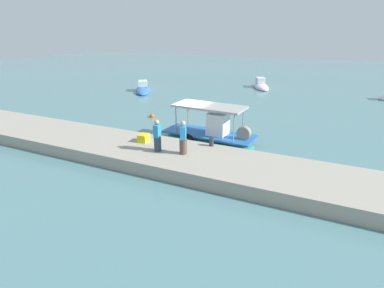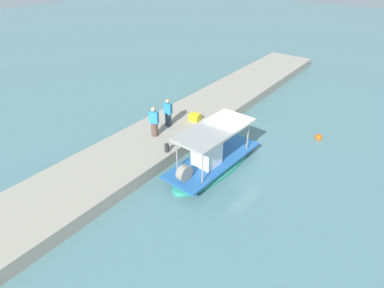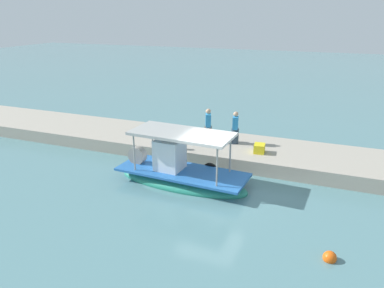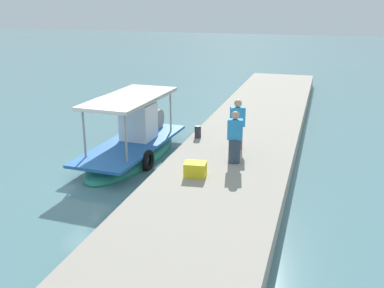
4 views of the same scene
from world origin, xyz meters
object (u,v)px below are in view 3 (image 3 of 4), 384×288
Objects in this scene: fisherman_near_bollard at (208,127)px; cargo_crate at (259,148)px; main_fishing_boat at (180,174)px; mooring_bollard at (180,145)px; marker_buoy at (330,258)px; fisherman_by_crate at (235,129)px.

fisherman_near_bollard is 2.96m from cargo_crate.
mooring_bollard is (0.93, -2.19, 0.47)m from main_fishing_boat.
marker_buoy is at bearing 142.59° from mooring_bollard.
cargo_crate is (-3.69, -0.96, -0.01)m from mooring_bollard.
mooring_bollard is 0.71× the size of cargo_crate.
fisherman_by_crate is 2.94m from mooring_bollard.
cargo_crate is 1.50× the size of marker_buoy.
cargo_crate is at bearing -131.19° from main_fishing_boat.
marker_buoy is at bearing 131.64° from fisherman_near_bollard.
marker_buoy is (-6.30, 3.34, -0.33)m from main_fishing_boat.
cargo_crate is at bearing -165.46° from mooring_bollard.
fisherman_by_crate is 4.01× the size of marker_buoy.
main_fishing_boat reaches higher than marker_buoy.
fisherman_by_crate is at bearing -55.84° from marker_buoy.
fisherman_near_bollard reaches higher than fisherman_by_crate.
fisherman_near_bollard is at bearing -13.41° from cargo_crate.
cargo_crate is at bearing 149.21° from fisherman_by_crate.
fisherman_by_crate is (-1.31, -4.01, 1.00)m from main_fishing_boat.
main_fishing_boat reaches higher than mooring_bollard.
fisherman_near_bollard reaches higher than mooring_bollard.
fisherman_near_bollard is 4.17× the size of marker_buoy.
fisherman_near_bollard is at bearing -48.36° from marker_buoy.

